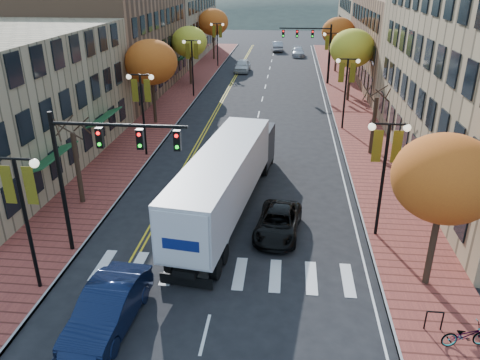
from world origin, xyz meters
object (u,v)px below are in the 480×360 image
(semi_truck, at_px, (229,173))
(black_suv, at_px, (278,223))
(bicycle, at_px, (466,335))
(navy_sedan, at_px, (108,308))

(semi_truck, relative_size, black_suv, 3.47)
(black_suv, distance_m, bicycle, 10.16)
(semi_truck, relative_size, bicycle, 9.09)
(semi_truck, height_order, bicycle, semi_truck)
(black_suv, bearing_deg, bicycle, -41.18)
(navy_sedan, distance_m, black_suv, 9.82)
(semi_truck, bearing_deg, black_suv, -32.30)
(semi_truck, xyz_separation_m, black_suv, (2.83, -2.35, -1.67))
(semi_truck, bearing_deg, navy_sedan, -101.27)
(navy_sedan, bearing_deg, black_suv, 54.66)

